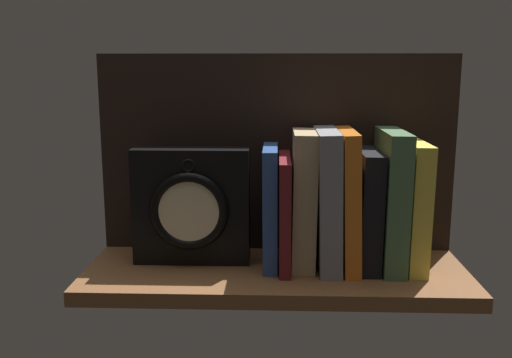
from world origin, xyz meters
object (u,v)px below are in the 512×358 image
object	(u,v)px
book_orange_pandolfini	(350,199)
book_green_romantic	(393,199)
book_black_skeptic	(369,209)
book_yellow_seinlanguage	(415,205)
book_maroon_dawkins	(287,211)
book_gray_chess	(330,199)
framed_clock	(194,206)
book_blue_modern	(273,206)
book_tan_shortstories	(306,199)

from	to	relation	value
book_orange_pandolfini	book_green_romantic	size ratio (longest dim) A/B	1.00
book_green_romantic	book_black_skeptic	bearing A→B (deg)	180.00
book_black_skeptic	book_yellow_seinlanguage	bearing A→B (deg)	0.00
book_maroon_dawkins	book_gray_chess	world-z (taller)	book_gray_chess
book_yellow_seinlanguage	book_maroon_dawkins	bearing A→B (deg)	180.00
book_orange_pandolfini	book_yellow_seinlanguage	size ratio (longest dim) A/B	1.09
book_green_romantic	framed_clock	xyz separation A→B (cm)	(-34.84, 0.40, -1.69)
book_blue_modern	book_gray_chess	distance (cm)	10.03
book_tan_shortstories	book_maroon_dawkins	bearing A→B (deg)	180.00
book_orange_pandolfini	book_yellow_seinlanguage	bearing A→B (deg)	0.00
book_gray_chess	book_orange_pandolfini	world-z (taller)	same
book_blue_modern	framed_clock	world-z (taller)	book_blue_modern
book_blue_modern	book_yellow_seinlanguage	size ratio (longest dim) A/B	0.95
book_gray_chess	book_black_skeptic	world-z (taller)	book_gray_chess
book_black_skeptic	book_green_romantic	world-z (taller)	book_green_romantic
book_orange_pandolfini	book_yellow_seinlanguage	xyz separation A→B (cm)	(11.27, 0.00, -0.96)
book_tan_shortstories	book_green_romantic	distance (cm)	15.05
book_gray_chess	framed_clock	bearing A→B (deg)	179.04
book_tan_shortstories	book_orange_pandolfini	world-z (taller)	book_orange_pandolfini
book_tan_shortstories	book_yellow_seinlanguage	bearing A→B (deg)	0.00
book_tan_shortstories	book_gray_chess	size ratio (longest dim) A/B	0.99
book_gray_chess	book_green_romantic	xyz separation A→B (cm)	(10.91, 0.00, -0.03)
book_tan_shortstories	framed_clock	size ratio (longest dim) A/B	1.15
book_maroon_dawkins	book_orange_pandolfini	bearing A→B (deg)	0.00
book_tan_shortstories	book_black_skeptic	bearing A→B (deg)	0.00
book_maroon_dawkins	framed_clock	size ratio (longest dim) A/B	0.94
book_maroon_dawkins	framed_clock	xyz separation A→B (cm)	(-16.51, 0.40, 0.60)
book_green_romantic	book_yellow_seinlanguage	bearing A→B (deg)	0.00
book_blue_modern	book_maroon_dawkins	size ratio (longest dim) A/B	1.09
book_tan_shortstories	book_green_romantic	world-z (taller)	book_green_romantic
book_green_romantic	book_yellow_seinlanguage	world-z (taller)	book_green_romantic
book_maroon_dawkins	book_gray_chess	xyz separation A→B (cm)	(7.41, 0.00, 2.32)
book_black_skeptic	book_yellow_seinlanguage	size ratio (longest dim) A/B	0.93
book_gray_chess	book_yellow_seinlanguage	bearing A→B (deg)	0.00
book_gray_chess	book_green_romantic	distance (cm)	10.91
book_blue_modern	book_tan_shortstories	xyz separation A→B (cm)	(5.78, 0.00, 1.35)
book_blue_modern	book_tan_shortstories	world-z (taller)	book_tan_shortstories
book_green_romantic	framed_clock	distance (cm)	34.88
book_orange_pandolfini	book_green_romantic	world-z (taller)	same
book_blue_modern	book_yellow_seinlanguage	world-z (taller)	book_yellow_seinlanguage
book_maroon_dawkins	book_green_romantic	bearing A→B (deg)	0.00
framed_clock	book_gray_chess	bearing A→B (deg)	-0.96
book_orange_pandolfini	book_yellow_seinlanguage	distance (cm)	11.31
book_orange_pandolfini	framed_clock	distance (cm)	27.47
book_green_romantic	book_blue_modern	bearing A→B (deg)	180.00
book_orange_pandolfini	book_black_skeptic	distance (cm)	3.85
book_gray_chess	framed_clock	distance (cm)	23.99
book_gray_chess	book_orange_pandolfini	bearing A→B (deg)	0.00
book_yellow_seinlanguage	book_blue_modern	bearing A→B (deg)	180.00
book_orange_pandolfini	book_gray_chess	bearing A→B (deg)	180.00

